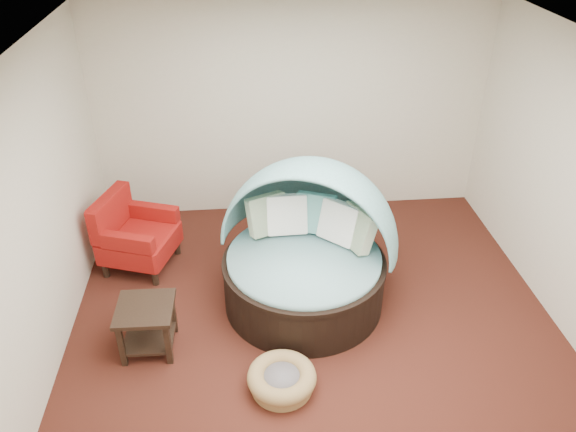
{
  "coord_description": "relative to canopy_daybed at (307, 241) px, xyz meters",
  "views": [
    {
      "loc": [
        -0.68,
        -4.23,
        4.04
      ],
      "look_at": [
        -0.23,
        0.6,
        1.02
      ],
      "focal_mm": 35.0,
      "sensor_mm": 36.0,
      "label": 1
    }
  ],
  "objects": [
    {
      "name": "floor",
      "position": [
        0.04,
        -0.54,
        -0.73
      ],
      "size": [
        5.0,
        5.0,
        0.0
      ],
      "primitive_type": "plane",
      "color": "#451B13",
      "rests_on": "ground"
    },
    {
      "name": "wall_back",
      "position": [
        0.04,
        1.96,
        0.67
      ],
      "size": [
        5.0,
        0.0,
        5.0
      ],
      "primitive_type": "plane",
      "rotation": [
        1.57,
        0.0,
        0.0
      ],
      "color": "beige",
      "rests_on": "floor"
    },
    {
      "name": "wall_left",
      "position": [
        -2.46,
        -0.54,
        0.67
      ],
      "size": [
        0.0,
        5.0,
        5.0
      ],
      "primitive_type": "plane",
      "rotation": [
        1.57,
        0.0,
        1.57
      ],
      "color": "beige",
      "rests_on": "floor"
    },
    {
      "name": "ceiling",
      "position": [
        0.04,
        -0.54,
        2.07
      ],
      "size": [
        5.0,
        5.0,
        0.0
      ],
      "primitive_type": "plane",
      "rotation": [
        3.14,
        0.0,
        0.0
      ],
      "color": "white",
      "rests_on": "wall_back"
    },
    {
      "name": "canopy_daybed",
      "position": [
        0.0,
        0.0,
        0.0
      ],
      "size": [
        2.25,
        2.22,
        1.57
      ],
      "rotation": [
        0.0,
        0.0,
        -0.37
      ],
      "color": "black",
      "rests_on": "floor"
    },
    {
      "name": "pet_basket",
      "position": [
        -0.37,
        -1.27,
        -0.61
      ],
      "size": [
        0.84,
        0.84,
        0.22
      ],
      "rotation": [
        0.0,
        0.0,
        0.42
      ],
      "color": "olive",
      "rests_on": "floor"
    },
    {
      "name": "red_armchair",
      "position": [
        -1.92,
        0.77,
        -0.31
      ],
      "size": [
        0.99,
        0.99,
        0.91
      ],
      "rotation": [
        0.0,
        0.0,
        -0.33
      ],
      "color": "black",
      "rests_on": "floor"
    },
    {
      "name": "side_table",
      "position": [
        -1.62,
        -0.64,
        -0.4
      ],
      "size": [
        0.55,
        0.55,
        0.52
      ],
      "rotation": [
        0.0,
        0.0,
        -0.03
      ],
      "color": "black",
      "rests_on": "floor"
    }
  ]
}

